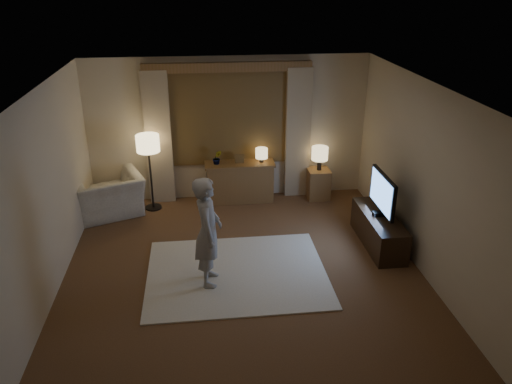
{
  "coord_description": "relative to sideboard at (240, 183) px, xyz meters",
  "views": [
    {
      "loc": [
        -0.52,
        -5.91,
        3.9
      ],
      "look_at": [
        0.24,
        0.6,
        1.0
      ],
      "focal_mm": 35.0,
      "sensor_mm": 36.0,
      "label": 1
    }
  ],
  "objects": [
    {
      "name": "room",
      "position": [
        -0.17,
        -2.0,
        0.98
      ],
      "size": [
        5.04,
        5.54,
        2.64
      ],
      "color": "brown",
      "rests_on": "ground"
    },
    {
      "name": "rug",
      "position": [
        -0.26,
        -2.46,
        -0.34
      ],
      "size": [
        2.5,
        2.0,
        0.02
      ],
      "primitive_type": "cube",
      "color": "#F0E2C9",
      "rests_on": "floor"
    },
    {
      "name": "sideboard",
      "position": [
        0.0,
        0.0,
        0.0
      ],
      "size": [
        1.2,
        0.4,
        0.7
      ],
      "primitive_type": "cube",
      "color": "brown",
      "rests_on": "floor"
    },
    {
      "name": "picture_frame",
      "position": [
        0.0,
        0.0,
        0.45
      ],
      "size": [
        0.16,
        0.02,
        0.2
      ],
      "primitive_type": "cube",
      "color": "brown",
      "rests_on": "sideboard"
    },
    {
      "name": "plant",
      "position": [
        -0.4,
        0.0,
        0.5
      ],
      "size": [
        0.17,
        0.13,
        0.3
      ],
      "primitive_type": "imported",
      "color": "#999999",
      "rests_on": "sideboard"
    },
    {
      "name": "table_lamp_sideboard",
      "position": [
        0.4,
        0.0,
        0.55
      ],
      "size": [
        0.22,
        0.22,
        0.3
      ],
      "color": "black",
      "rests_on": "sideboard"
    },
    {
      "name": "floor_lamp",
      "position": [
        -1.58,
        -0.16,
        0.8
      ],
      "size": [
        0.4,
        0.4,
        1.37
      ],
      "color": "black",
      "rests_on": "floor"
    },
    {
      "name": "armchair",
      "position": [
        -2.32,
        -0.31,
        0.01
      ],
      "size": [
        1.4,
        1.32,
        0.73
      ],
      "primitive_type": "imported",
      "rotation": [
        0.0,
        0.0,
        -2.77
      ],
      "color": "beige",
      "rests_on": "floor"
    },
    {
      "name": "side_table",
      "position": [
        1.46,
        -0.05,
        -0.07
      ],
      "size": [
        0.4,
        0.4,
        0.56
      ],
      "primitive_type": "cube",
      "color": "brown",
      "rests_on": "floor"
    },
    {
      "name": "table_lamp_side",
      "position": [
        1.46,
        -0.05,
        0.52
      ],
      "size": [
        0.3,
        0.3,
        0.44
      ],
      "color": "black",
      "rests_on": "side_table"
    },
    {
      "name": "tv_stand",
      "position": [
        1.98,
        -1.88,
        -0.1
      ],
      "size": [
        0.45,
        1.4,
        0.5
      ],
      "primitive_type": "cube",
      "color": "black",
      "rests_on": "floor"
    },
    {
      "name": "tv",
      "position": [
        1.98,
        -1.88,
        0.52
      ],
      "size": [
        0.23,
        0.92,
        0.67
      ],
      "color": "black",
      "rests_on": "tv_stand"
    },
    {
      "name": "person",
      "position": [
        -0.64,
        -2.62,
        0.43
      ],
      "size": [
        0.4,
        0.58,
        1.53
      ],
      "primitive_type": "imported",
      "rotation": [
        0.0,
        0.0,
        1.51
      ],
      "color": "#B4AEA6",
      "rests_on": "rug"
    }
  ]
}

